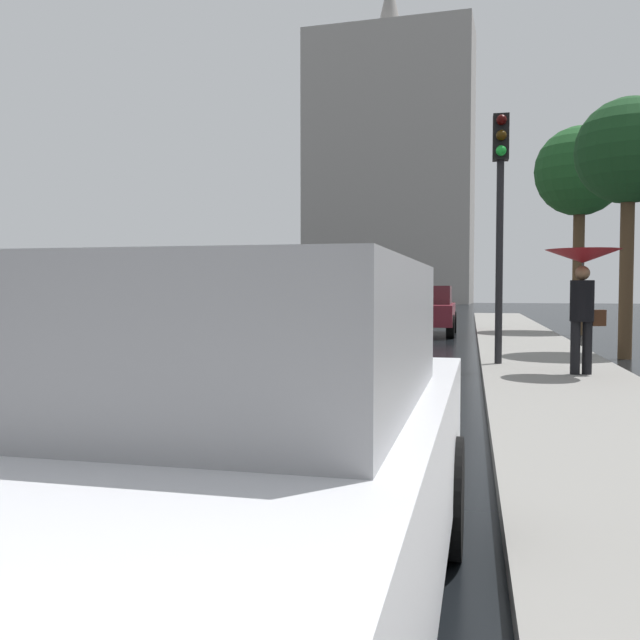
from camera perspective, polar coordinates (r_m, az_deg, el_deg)
ground at (r=6.89m, az=-21.88°, el=-9.39°), size 120.00×120.00×0.00m
car_silver_near_kerb at (r=10.50m, az=-19.77°, el=-1.15°), size 2.05×4.07×1.42m
car_maroon_mid_road at (r=20.85m, az=8.85°, el=0.85°), size 1.72×3.89×1.48m
car_white_far_ahead at (r=2.64m, az=-10.15°, el=-11.45°), size 1.93×3.97×1.52m
car_green_behind_camera at (r=27.25m, az=0.31°, el=1.27°), size 1.85×3.95×1.46m
pedestrian_with_umbrella_near at (r=10.80m, az=20.99°, el=3.53°), size 1.07×1.07×1.84m
traffic_light at (r=12.00m, az=14.74°, el=10.31°), size 0.26×0.39×4.15m
street_tree_near at (r=15.14m, az=24.27°, el=12.47°), size 2.07×2.07×5.15m
street_tree_mid at (r=22.18m, az=20.78°, el=11.32°), size 2.64×2.64×6.20m
distant_tower at (r=64.51m, az=5.75°, el=12.58°), size 15.39×7.14×29.66m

